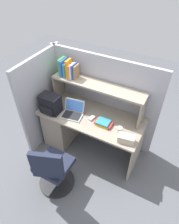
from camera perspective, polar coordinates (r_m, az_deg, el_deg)
name	(u,v)px	position (r m, az deg, el deg)	size (l,w,h in m)	color
ground_plane	(91,147)	(3.61, 0.38, -9.76)	(8.00, 8.00, 0.00)	#595B60
desk	(71,123)	(3.46, -5.31, -3.10)	(1.60, 0.70, 0.73)	gray
cubicle_partition_rear	(102,100)	(3.32, 3.52, 3.32)	(1.84, 0.05, 1.55)	#9E9EA8
cubicle_partition_left	(44,99)	(3.41, -12.70, 3.48)	(0.05, 1.06, 1.55)	#9E9EA8
overhead_hutch	(98,90)	(3.00, 2.27, 6.11)	(1.44, 0.28, 0.45)	gray
reference_books_on_shelf	(68,69)	(3.10, -5.94, 11.86)	(0.28, 0.18, 0.27)	green
laptop	(73,112)	(3.09, -4.67, 0.05)	(0.35, 0.31, 0.22)	#B7BABF
backpack	(50,104)	(3.13, -10.94, 2.20)	(0.30, 0.23, 0.29)	black
computer_mouse	(92,118)	(3.02, 0.62, -1.74)	(0.06, 0.10, 0.03)	silver
paper_cup	(119,130)	(2.85, 8.40, -4.93)	(0.08, 0.08, 0.09)	white
tissue_box	(126,139)	(2.74, 10.26, -7.36)	(0.22, 0.12, 0.10)	#BFB299
desk_book_stack	(103,123)	(2.94, 3.94, -2.98)	(0.25, 0.17, 0.06)	yellow
office_chair	(53,170)	(2.91, -10.14, -15.83)	(0.53, 0.55, 0.93)	black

